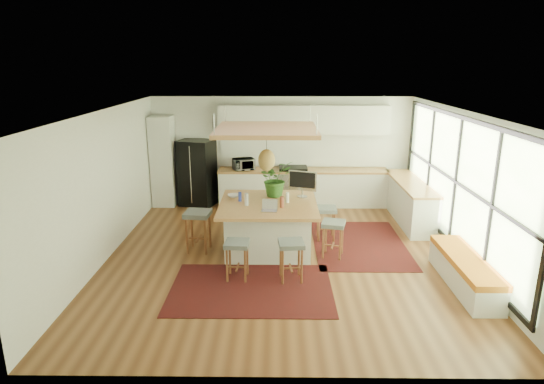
{
  "coord_description": "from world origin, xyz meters",
  "views": [
    {
      "loc": [
        -0.1,
        -8.05,
        3.54
      ],
      "look_at": [
        -0.2,
        0.5,
        1.1
      ],
      "focal_mm": 30.37,
      "sensor_mm": 36.0,
      "label": 1
    }
  ],
  "objects_px": {
    "fridge": "(197,169)",
    "stool_left_side": "(198,233)",
    "stool_near_right": "(291,260)",
    "stool_right_back": "(326,223)",
    "monitor": "(302,184)",
    "stool_right_front": "(333,239)",
    "island_plant": "(275,182)",
    "island": "(268,226)",
    "stool_near_left": "(237,259)",
    "microwave": "(244,163)",
    "laptop": "(269,205)"
  },
  "relations": [
    {
      "from": "stool_right_front",
      "to": "island_plant",
      "type": "distance_m",
      "value": 1.63
    },
    {
      "from": "monitor",
      "to": "island_plant",
      "type": "height_order",
      "value": "island_plant"
    },
    {
      "from": "stool_left_side",
      "to": "stool_near_left",
      "type": "bearing_deg",
      "value": -54.56
    },
    {
      "from": "stool_right_back",
      "to": "stool_near_right",
      "type": "bearing_deg",
      "value": -112.44
    },
    {
      "from": "stool_left_side",
      "to": "microwave",
      "type": "relative_size",
      "value": 1.56
    },
    {
      "from": "stool_right_front",
      "to": "stool_left_side",
      "type": "height_order",
      "value": "stool_left_side"
    },
    {
      "from": "stool_left_side",
      "to": "laptop",
      "type": "relative_size",
      "value": 2.64
    },
    {
      "from": "stool_right_back",
      "to": "monitor",
      "type": "bearing_deg",
      "value": -169.78
    },
    {
      "from": "stool_near_left",
      "to": "stool_right_back",
      "type": "height_order",
      "value": "stool_right_back"
    },
    {
      "from": "stool_near_right",
      "to": "microwave",
      "type": "distance_m",
      "value": 4.37
    },
    {
      "from": "fridge",
      "to": "stool_left_side",
      "type": "relative_size",
      "value": 2.09
    },
    {
      "from": "stool_near_right",
      "to": "island_plant",
      "type": "xyz_separation_m",
      "value": [
        -0.27,
        1.84,
        0.85
      ]
    },
    {
      "from": "stool_right_front",
      "to": "microwave",
      "type": "xyz_separation_m",
      "value": [
        -1.88,
        3.19,
        0.74
      ]
    },
    {
      "from": "fridge",
      "to": "stool_right_back",
      "type": "relative_size",
      "value": 2.43
    },
    {
      "from": "stool_left_side",
      "to": "fridge",
      "type": "bearing_deg",
      "value": 99.66
    },
    {
      "from": "stool_near_left",
      "to": "stool_right_back",
      "type": "xyz_separation_m",
      "value": [
        1.67,
        1.82,
        0.0
      ]
    },
    {
      "from": "monitor",
      "to": "stool_right_back",
      "type": "bearing_deg",
      "value": 29.04
    },
    {
      "from": "island",
      "to": "stool_near_right",
      "type": "xyz_separation_m",
      "value": [
        0.4,
        -1.36,
        -0.11
      ]
    },
    {
      "from": "stool_near_left",
      "to": "laptop",
      "type": "bearing_deg",
      "value": 57.74
    },
    {
      "from": "stool_left_side",
      "to": "microwave",
      "type": "xyz_separation_m",
      "value": [
        0.67,
        2.93,
        0.74
      ]
    },
    {
      "from": "microwave",
      "to": "fridge",
      "type": "bearing_deg",
      "value": 156.52
    },
    {
      "from": "island",
      "to": "stool_near_left",
      "type": "bearing_deg",
      "value": -110.54
    },
    {
      "from": "monitor",
      "to": "stool_right_front",
      "type": "bearing_deg",
      "value": -36.65
    },
    {
      "from": "stool_right_front",
      "to": "laptop",
      "type": "relative_size",
      "value": 2.3
    },
    {
      "from": "stool_left_side",
      "to": "island_plant",
      "type": "height_order",
      "value": "island_plant"
    },
    {
      "from": "stool_left_side",
      "to": "microwave",
      "type": "bearing_deg",
      "value": 77.04
    },
    {
      "from": "fridge",
      "to": "monitor",
      "type": "bearing_deg",
      "value": -26.24
    },
    {
      "from": "laptop",
      "to": "island_plant",
      "type": "xyz_separation_m",
      "value": [
        0.1,
        0.97,
        0.16
      ]
    },
    {
      "from": "island",
      "to": "microwave",
      "type": "distance_m",
      "value": 2.95
    },
    {
      "from": "stool_near_right",
      "to": "monitor",
      "type": "xyz_separation_m",
      "value": [
        0.27,
        1.77,
        0.83
      ]
    },
    {
      "from": "fridge",
      "to": "stool_near_left",
      "type": "height_order",
      "value": "fridge"
    },
    {
      "from": "stool_near_left",
      "to": "microwave",
      "type": "bearing_deg",
      "value": 92.39
    },
    {
      "from": "stool_right_back",
      "to": "microwave",
      "type": "bearing_deg",
      "value": 128.52
    },
    {
      "from": "fridge",
      "to": "island",
      "type": "xyz_separation_m",
      "value": [
        1.85,
        -2.84,
        -0.46
      ]
    },
    {
      "from": "stool_left_side",
      "to": "microwave",
      "type": "height_order",
      "value": "microwave"
    },
    {
      "from": "stool_near_left",
      "to": "stool_left_side",
      "type": "height_order",
      "value": "stool_left_side"
    },
    {
      "from": "stool_left_side",
      "to": "monitor",
      "type": "distance_m",
      "value": 2.24
    },
    {
      "from": "stool_left_side",
      "to": "island",
      "type": "bearing_deg",
      "value": 5.52
    },
    {
      "from": "island",
      "to": "island_plant",
      "type": "relative_size",
      "value": 2.59
    },
    {
      "from": "stool_right_back",
      "to": "stool_left_side",
      "type": "xyz_separation_m",
      "value": [
        -2.51,
        -0.62,
        0.0
      ]
    },
    {
      "from": "laptop",
      "to": "fridge",
      "type": "bearing_deg",
      "value": 125.12
    },
    {
      "from": "island",
      "to": "stool_left_side",
      "type": "bearing_deg",
      "value": -174.48
    },
    {
      "from": "fridge",
      "to": "stool_near_left",
      "type": "distance_m",
      "value": 4.41
    },
    {
      "from": "fridge",
      "to": "stool_right_back",
      "type": "bearing_deg",
      "value": -20.02
    },
    {
      "from": "island",
      "to": "stool_left_side",
      "type": "distance_m",
      "value": 1.35
    },
    {
      "from": "stool_near_right",
      "to": "stool_right_back",
      "type": "xyz_separation_m",
      "value": [
        0.77,
        1.86,
        0.0
      ]
    },
    {
      "from": "fridge",
      "to": "stool_left_side",
      "type": "bearing_deg",
      "value": -62.5
    },
    {
      "from": "microwave",
      "to": "island",
      "type": "bearing_deg",
      "value": -98.25
    },
    {
      "from": "stool_right_front",
      "to": "stool_right_back",
      "type": "height_order",
      "value": "stool_right_front"
    },
    {
      "from": "island",
      "to": "stool_right_back",
      "type": "height_order",
      "value": "island"
    }
  ]
}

